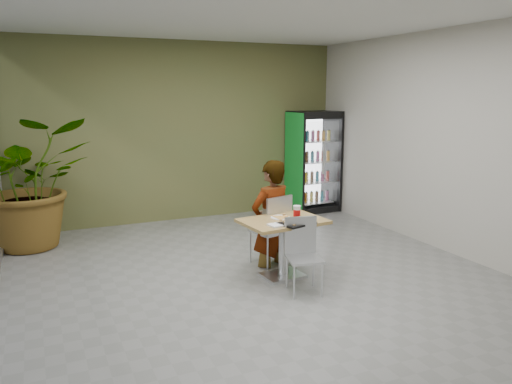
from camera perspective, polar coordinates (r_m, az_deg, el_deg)
ground at (r=6.23m, az=0.82°, el=-10.40°), size 7.00×7.00×0.00m
room_envelope at (r=5.82m, az=0.86°, el=4.38°), size 6.00×7.00×3.20m
dining_table at (r=6.26m, az=3.08°, el=-5.08°), size 1.07×0.80×0.75m
chair_far at (r=6.67m, az=2.11°, el=-3.77°), size 0.52×0.53×0.97m
chair_near at (r=5.90m, az=5.32°, el=-6.44°), size 0.46×0.47×0.87m
seated_woman at (r=6.70m, az=1.72°, el=-3.69°), size 0.72×0.56×1.74m
pizza_plate at (r=6.29m, az=2.81°, el=-2.84°), size 0.35×0.32×0.03m
soda_cup at (r=6.26m, az=4.69°, el=-2.33°), size 0.09×0.09×0.17m
napkin_stack at (r=5.92m, az=2.32°, el=-3.80°), size 0.19×0.19×0.02m
cafeteria_tray at (r=6.01m, az=4.67°, el=-3.58°), size 0.47×0.40×0.02m
beverage_fridge at (r=9.81m, az=6.59°, el=3.48°), size 0.92×0.72×1.95m
potted_plant at (r=8.14m, az=-24.43°, el=0.94°), size 1.99×1.80×1.96m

